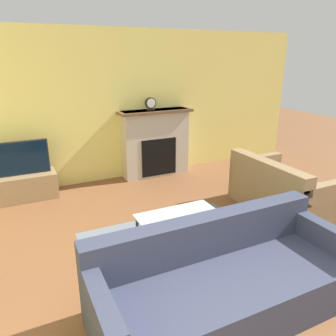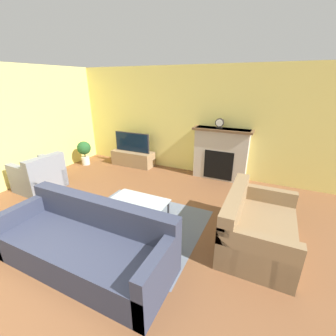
{
  "view_description": "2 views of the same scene",
  "coord_description": "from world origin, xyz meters",
  "px_view_note": "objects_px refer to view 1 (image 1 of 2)",
  "views": [
    {
      "loc": [
        -1.22,
        -1.23,
        2.22
      ],
      "look_at": [
        0.48,
        2.28,
        0.88
      ],
      "focal_mm": 35.0,
      "sensor_mm": 36.0,
      "label": 1
    },
    {
      "loc": [
        2.31,
        -0.98,
        2.33
      ],
      "look_at": [
        0.69,
        2.45,
        0.86
      ],
      "focal_mm": 24.0,
      "sensor_mm": 36.0,
      "label": 2
    }
  ],
  "objects_px": {
    "couch_loveseat": "(282,192)",
    "coffee_table": "(183,222)",
    "tv": "(12,159)",
    "mantel_clock": "(150,104)",
    "couch_sectional": "(224,284)"
  },
  "relations": [
    {
      "from": "coffee_table",
      "to": "tv",
      "type": "bearing_deg",
      "value": 124.54
    },
    {
      "from": "couch_loveseat",
      "to": "tv",
      "type": "bearing_deg",
      "value": 59.25
    },
    {
      "from": "couch_sectional",
      "to": "coffee_table",
      "type": "height_order",
      "value": "couch_sectional"
    },
    {
      "from": "tv",
      "to": "couch_sectional",
      "type": "height_order",
      "value": "tv"
    },
    {
      "from": "couch_sectional",
      "to": "coffee_table",
      "type": "bearing_deg",
      "value": 82.74
    },
    {
      "from": "couch_loveseat",
      "to": "coffee_table",
      "type": "xyz_separation_m",
      "value": [
        -1.88,
        -0.35,
        0.11
      ]
    },
    {
      "from": "coffee_table",
      "to": "mantel_clock",
      "type": "relative_size",
      "value": 4.23
    },
    {
      "from": "tv",
      "to": "mantel_clock",
      "type": "relative_size",
      "value": 4.68
    },
    {
      "from": "couch_sectional",
      "to": "mantel_clock",
      "type": "xyz_separation_m",
      "value": [
        0.84,
        3.63,
        1.11
      ]
    },
    {
      "from": "tv",
      "to": "couch_loveseat",
      "type": "bearing_deg",
      "value": -30.75
    },
    {
      "from": "tv",
      "to": "mantel_clock",
      "type": "xyz_separation_m",
      "value": [
        2.42,
        0.14,
        0.7
      ]
    },
    {
      "from": "coffee_table",
      "to": "couch_loveseat",
      "type": "bearing_deg",
      "value": 10.5
    },
    {
      "from": "couch_sectional",
      "to": "couch_loveseat",
      "type": "relative_size",
      "value": 1.59
    },
    {
      "from": "couch_sectional",
      "to": "tv",
      "type": "bearing_deg",
      "value": 114.42
    },
    {
      "from": "tv",
      "to": "couch_loveseat",
      "type": "distance_m",
      "value": 4.19
    }
  ]
}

